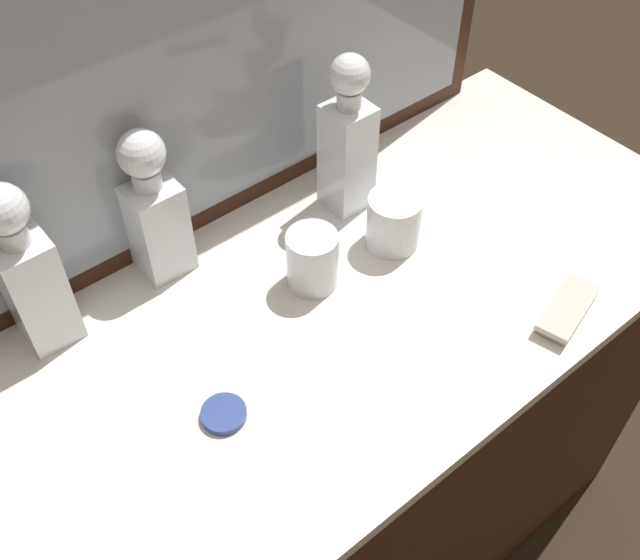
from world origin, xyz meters
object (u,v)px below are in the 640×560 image
Objects in this scene: crystal_decanter_right at (347,148)px; silver_brush_center at (567,310)px; crystal_tumbler_rear at (393,223)px; crystal_decanter_center at (155,217)px; crystal_decanter_far_left at (32,281)px; crystal_tumbler_center at (312,262)px; porcelain_dish at (224,414)px.

crystal_decanter_right reaches higher than silver_brush_center.
crystal_decanter_center is at bearing 148.57° from crystal_tumbler_rear.
silver_brush_center is (0.63, -0.47, -0.10)m from crystal_decanter_far_left.
crystal_decanter_far_left is 2.04× the size of silver_brush_center.
crystal_decanter_center reaches higher than crystal_tumbler_center.
silver_brush_center is at bearing -19.77° from porcelain_dish.
crystal_decanter_right is 2.91× the size of crystal_tumbler_center.
crystal_tumbler_center reaches higher than crystal_tumbler_rear.
crystal_decanter_right is 0.49m from porcelain_dish.
crystal_tumbler_center is 0.40m from silver_brush_center.
crystal_tumbler_center is 1.57× the size of porcelain_dish.
crystal_tumbler_center is at bearing -48.24° from crystal_decanter_center.
crystal_decanter_center is at bearing 73.39° from porcelain_dish.
crystal_decanter_far_left reaches higher than crystal_decanter_center.
crystal_decanter_right is at bearing 34.06° from crystal_tumbler_center.
crystal_decanter_far_left is at bearing 112.14° from porcelain_dish.
crystal_decanter_right is 0.44m from silver_brush_center.
crystal_decanter_far_left reaches higher than crystal_tumbler_center.
crystal_decanter_center reaches higher than crystal_tumbler_rear.
crystal_tumbler_center reaches higher than silver_brush_center.
crystal_decanter_center is 0.65m from silver_brush_center.
crystal_decanter_right is 2.07× the size of silver_brush_center.
crystal_decanter_far_left is 2.86× the size of crystal_tumbler_center.
crystal_decanter_far_left is 0.41m from crystal_tumbler_center.
crystal_decanter_center is 2.64× the size of crystal_tumbler_center.
crystal_tumbler_rear is 1.49× the size of porcelain_dish.
crystal_decanter_right is 0.34m from crystal_decanter_center.
crystal_decanter_right is 0.21m from crystal_tumbler_center.
crystal_decanter_far_left is 0.79m from silver_brush_center.
crystal_decanter_center is 1.88× the size of silver_brush_center.
crystal_tumbler_rear is 0.16m from crystal_tumbler_center.
crystal_tumbler_rear reaches higher than silver_brush_center.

